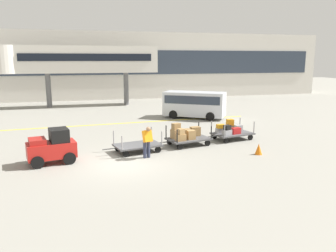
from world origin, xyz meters
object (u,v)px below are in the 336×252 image
at_px(baggage_cart_lead, 138,145).
at_px(safety_cone_near, 259,149).
at_px(baggage_cart_tail, 231,131).
at_px(shuttle_van, 194,103).
at_px(baggage_cart_middle, 186,135).
at_px(baggage_handler, 147,141).
at_px(baggage_tug, 52,147).

bearing_deg(baggage_cart_lead, safety_cone_near, -19.39).
xyz_separation_m(baggage_cart_tail, shuttle_van, (0.43, 7.58, 0.71)).
height_order(baggage_cart_middle, baggage_cart_tail, baggage_cart_middle).
xyz_separation_m(baggage_cart_lead, baggage_handler, (0.26, -1.20, 0.52)).
distance_m(baggage_cart_tail, safety_cone_near, 3.26).
bearing_deg(baggage_tug, baggage_handler, -4.66).
relative_size(baggage_cart_tail, shuttle_van, 0.61).
height_order(baggage_tug, shuttle_van, shuttle_van).
height_order(baggage_handler, safety_cone_near, baggage_handler).
bearing_deg(shuttle_van, safety_cone_near, -92.38).
bearing_deg(baggage_cart_lead, baggage_cart_middle, 12.97).
bearing_deg(baggage_tug, baggage_cart_tail, 11.88).
height_order(baggage_cart_tail, safety_cone_near, baggage_cart_tail).
relative_size(baggage_cart_lead, shuttle_van, 0.61).
distance_m(shuttle_van, safety_cone_near, 10.89).
relative_size(baggage_tug, safety_cone_near, 4.14).
xyz_separation_m(baggage_tug, baggage_handler, (4.33, -0.35, 0.11)).
distance_m(baggage_cart_middle, safety_cone_near, 3.97).
bearing_deg(baggage_cart_lead, baggage_tug, -168.31).
bearing_deg(baggage_handler, baggage_cart_middle, 35.78).
xyz_separation_m(baggage_cart_middle, shuttle_van, (3.38, 8.16, 0.67)).
xyz_separation_m(shuttle_van, safety_cone_near, (-0.45, -10.83, -0.96)).
distance_m(baggage_tug, shuttle_van, 14.10).
xyz_separation_m(baggage_tug, shuttle_van, (10.27, 9.65, 0.48)).
relative_size(shuttle_van, safety_cone_near, 9.18).
bearing_deg(baggage_cart_middle, safety_cone_near, -42.39).
bearing_deg(shuttle_van, baggage_cart_middle, -112.48).
bearing_deg(baggage_handler, baggage_cart_lead, 102.24).
bearing_deg(safety_cone_near, baggage_cart_tail, 89.60).
relative_size(baggage_cart_tail, safety_cone_near, 5.61).
bearing_deg(baggage_cart_tail, baggage_cart_middle, -168.90).
xyz_separation_m(baggage_cart_middle, safety_cone_near, (2.93, -2.67, -0.29)).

